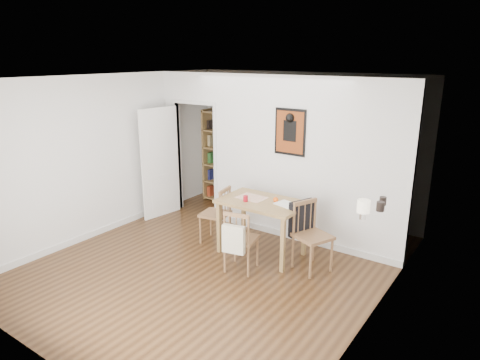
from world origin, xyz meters
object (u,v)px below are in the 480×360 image
Objects in this scene: red_glass at (246,198)px; chair_front at (241,239)px; fireplace at (375,256)px; orange_fruit at (276,200)px; mantel_lamp at (363,207)px; dining_table at (262,207)px; chair_left at (215,214)px; ceramic_jar_a at (380,206)px; ceramic_jar_b at (383,201)px; notebook at (287,204)px; bookshelf at (222,157)px; chair_right at (312,235)px.

chair_front is at bearing -63.03° from red_glass.
fireplace is 1.68m from orange_fruit.
mantel_lamp reaches higher than red_glass.
dining_table is at bearing 40.33° from red_glass.
chair_left is 1.11m from orange_fruit.
red_glass is at bearing 164.46° from mantel_lamp.
red_glass is 1.19× the size of orange_fruit.
ceramic_jar_a is 1.08× the size of ceramic_jar_b.
mantel_lamp reaches higher than chair_front.
notebook is (1.22, 0.11, 0.39)m from chair_left.
fireplace is 12.23× the size of ceramic_jar_b.
bookshelf is at bearing 152.30° from fireplace.
bookshelf is 2.65m from orange_fruit.
chair_right is at bearing 160.54° from fireplace.
orange_fruit is at bearing 153.80° from mantel_lamp.
chair_front is at bearing 176.94° from mantel_lamp.
chair_front is (0.04, -0.59, -0.28)m from dining_table.
fireplace is at bearing -86.75° from ceramic_jar_a.
red_glass is (1.78, -1.77, -0.03)m from bookshelf.
dining_table is at bearing 169.94° from ceramic_jar_a.
ceramic_jar_b is at bearing 99.10° from fireplace.
notebook is at bearing 173.67° from ceramic_jar_b.
red_glass is (-1.01, -0.13, 0.38)m from chair_right.
notebook is at bearing 151.10° from mantel_lamp.
ceramic_jar_b is (0.04, 0.58, -0.08)m from mantel_lamp.
chair_left is at bearing -178.89° from chair_right.
chair_front is 8.06× the size of ceramic_jar_a.
orange_fruit is 0.67× the size of ceramic_jar_a.
dining_table is 1.89m from ceramic_jar_a.
red_glass is at bearing -159.92° from notebook.
bookshelf reaches higher than dining_table.
chair_right is 1.24m from ceramic_jar_a.
orange_fruit is (0.37, 0.22, -0.01)m from red_glass.
red_glass is at bearing 116.97° from chair_front.
fireplace is (3.76, -1.98, -0.30)m from bookshelf.
ceramic_jar_b is at bearing -1.03° from chair_left.
ceramic_jar_a is at bearing 78.11° from mantel_lamp.
bookshelf is (-2.79, 1.63, 0.41)m from chair_right.
chair_left is 4.18× the size of mantel_lamp.
fireplace reaches higher than chair_right.
dining_table is 0.86m from chair_right.
ceramic_jar_b is (3.72, -1.71, 0.30)m from bookshelf.
mantel_lamp is at bearing -26.20° from orange_fruit.
chair_right is 1.17m from ceramic_jar_b.
fireplace reaches higher than notebook.
orange_fruit is 0.73× the size of ceramic_jar_b.
dining_table is 12.00× the size of ceramic_jar_b.
bookshelf is at bearing 146.43° from notebook.
chair_left is 2.06m from bookshelf.
bookshelf is at bearing 144.40° from orange_fruit.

